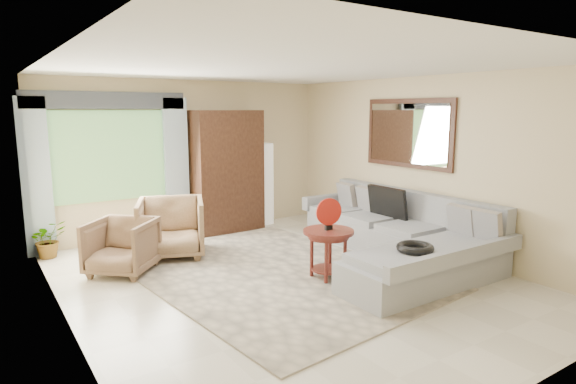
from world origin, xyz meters
TOP-DOWN VIEW (x-y plane):
  - ground at (0.00, 0.00)m, footprint 6.00×6.00m
  - area_rug at (-0.00, 0.29)m, footprint 3.40×4.29m
  - sectional_sofa at (1.78, -0.18)m, footprint 2.30×3.46m
  - tv_screen at (2.05, 0.33)m, footprint 0.14×0.74m
  - garden_hose at (1.00, -1.16)m, footprint 0.43×0.43m
  - coffee_table at (0.47, -0.24)m, footprint 0.63×0.63m
  - red_disc at (0.47, -0.24)m, footprint 0.34×0.10m
  - armchair_left at (-1.63, 1.42)m, footprint 1.10×1.10m
  - armchair_right at (-0.84, 1.77)m, footprint 1.20×1.22m
  - potted_plant at (-2.33, 2.71)m, footprint 0.58×0.54m
  - armoire at (0.55, 2.72)m, footprint 1.20×0.55m
  - floor_lamp at (1.35, 2.78)m, footprint 0.24×0.24m
  - window at (-1.35, 2.97)m, footprint 1.80×0.04m
  - curtain_left at (-2.40, 2.88)m, footprint 0.40×0.08m
  - curtain_right at (-0.30, 2.88)m, footprint 0.40×0.08m
  - valance at (-1.35, 2.90)m, footprint 2.40×0.12m
  - wall_mirror at (2.46, 0.35)m, footprint 0.05×1.70m

SIDE VIEW (x-z plane):
  - ground at x=0.00m, z-range 0.00..0.00m
  - area_rug at x=0.00m, z-range 0.00..0.02m
  - potted_plant at x=-2.33m, z-range 0.00..0.54m
  - sectional_sofa at x=1.78m, z-range -0.17..0.73m
  - coffee_table at x=0.47m, z-range 0.02..0.65m
  - armchair_left at x=-1.63m, z-range 0.00..0.72m
  - armchair_right at x=-0.84m, z-range 0.00..0.86m
  - garden_hose at x=1.00m, z-range 0.50..0.59m
  - tv_screen at x=2.05m, z-range 0.48..0.96m
  - floor_lamp at x=1.35m, z-range 0.00..1.50m
  - red_disc at x=0.47m, z-range 0.69..1.03m
  - armoire at x=0.55m, z-range 0.00..2.10m
  - curtain_left at x=-2.40m, z-range 0.00..2.30m
  - curtain_right at x=-0.30m, z-range 0.00..2.30m
  - window at x=-1.35m, z-range 0.70..2.10m
  - wall_mirror at x=2.46m, z-range 1.22..2.27m
  - valance at x=-1.35m, z-range 2.12..2.38m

